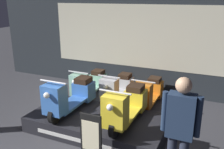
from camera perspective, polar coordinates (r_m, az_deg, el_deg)
shop_wall_back at (r=6.91m, az=5.73°, el=9.08°), size 9.11×0.09×3.20m
display_platform at (r=5.13m, az=-3.30°, el=-11.06°), size 2.71×1.35×0.31m
scooter_display_left at (r=5.20m, az=-9.44°, el=-4.81°), size 0.56×1.53×0.83m
scooter_display_right at (r=4.69m, az=3.30°, el=-7.18°), size 0.56×1.53×0.83m
scooter_backrow_0 at (r=6.76m, az=-5.18°, el=-2.11°), size 0.56×1.53×0.83m
scooter_backrow_1 at (r=6.42m, az=1.30°, el=-3.13°), size 0.56×1.53×0.83m
scooter_backrow_2 at (r=6.17m, az=8.41°, el=-4.20°), size 0.56×1.53×0.83m
person_right_browsing at (r=3.55m, az=15.27°, el=-11.38°), size 0.52×0.21×1.63m
price_sign_board at (r=4.11m, az=-4.82°, el=-14.46°), size 0.37×0.04×0.87m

